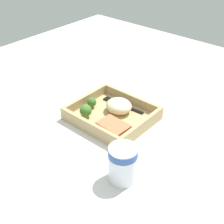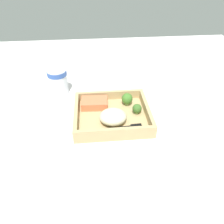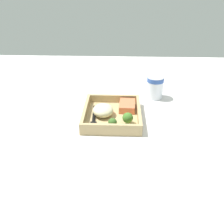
% 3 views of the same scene
% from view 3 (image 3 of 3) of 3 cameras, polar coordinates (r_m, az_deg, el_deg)
% --- Properties ---
extents(ground_plane, '(1.60, 1.60, 0.02)m').
position_cam_3_polar(ground_plane, '(1.02, 0.00, -1.83)').
color(ground_plane, silver).
extents(takeout_tray, '(0.25, 0.22, 0.01)m').
position_cam_3_polar(takeout_tray, '(1.01, 0.00, -1.04)').
color(takeout_tray, tan).
rests_on(takeout_tray, ground_plane).
extents(tray_rim, '(0.25, 0.22, 0.03)m').
position_cam_3_polar(tray_rim, '(1.00, 0.00, 0.04)').
color(tray_rim, tan).
rests_on(tray_rim, takeout_tray).
extents(salmon_fillet, '(0.09, 0.07, 0.03)m').
position_cam_3_polar(salmon_fillet, '(1.05, 3.33, 1.35)').
color(salmon_fillet, '#E46E47').
rests_on(salmon_fillet, takeout_tray).
extents(mashed_potatoes, '(0.09, 0.08, 0.04)m').
position_cam_3_polar(mashed_potatoes, '(0.99, -1.96, 0.33)').
color(mashed_potatoes, beige).
rests_on(mashed_potatoes, takeout_tray).
extents(broccoli_floret_1, '(0.04, 0.04, 0.04)m').
position_cam_3_polar(broccoli_floret_1, '(0.94, 3.44, -1.31)').
color(broccoli_floret_1, '#809B5A').
rests_on(broccoli_floret_1, takeout_tray).
extents(broccoli_floret_2, '(0.03, 0.03, 0.04)m').
position_cam_3_polar(broccoli_floret_2, '(0.92, 0.12, -2.32)').
color(broccoli_floret_2, '#8BAF66').
rests_on(broccoli_floret_2, takeout_tray).
extents(fork, '(0.16, 0.03, 0.00)m').
position_cam_3_polar(fork, '(0.99, -3.97, -1.13)').
color(fork, black).
rests_on(fork, takeout_tray).
extents(paper_cup, '(0.07, 0.07, 0.10)m').
position_cam_3_polar(paper_cup, '(1.16, 9.35, 5.60)').
color(paper_cup, white).
rests_on(paper_cup, ground_plane).
extents(receipt_slip, '(0.12, 0.17, 0.00)m').
position_cam_3_polar(receipt_slip, '(1.01, -14.09, -2.09)').
color(receipt_slip, white).
rests_on(receipt_slip, ground_plane).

